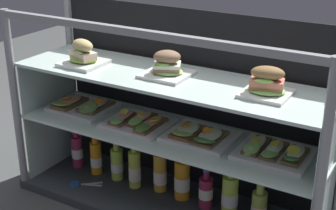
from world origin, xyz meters
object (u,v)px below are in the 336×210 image
(juice_bottle_front_second, at_px, (230,195))
(kitchen_scissors, at_px, (78,184))
(open_sandwich_tray_right_of_center, at_px, (138,122))
(open_sandwich_tray_far_right, at_px, (199,135))
(open_sandwich_tray_near_left_corner, at_px, (275,152))
(juice_bottle_tucked_behind, at_px, (182,179))
(open_sandwich_tray_center, at_px, (82,105))
(juice_bottle_front_middle, at_px, (206,192))
(plated_roll_sandwich_near_right_corner, at_px, (83,56))
(juice_bottle_front_left_end, at_px, (135,169))
(juice_bottle_back_left, at_px, (160,173))
(juice_bottle_front_right_end, at_px, (117,163))
(plated_roll_sandwich_near_left_corner, at_px, (167,67))
(juice_bottle_back_center, at_px, (77,150))
(juice_bottle_near_post, at_px, (259,206))
(juice_bottle_back_right, at_px, (96,157))
(plated_roll_sandwich_right_of_center, at_px, (267,85))

(juice_bottle_front_second, distance_m, kitchen_scissors, 0.76)
(open_sandwich_tray_right_of_center, bearing_deg, open_sandwich_tray_far_right, 2.85)
(open_sandwich_tray_near_left_corner, distance_m, juice_bottle_tucked_behind, 0.51)
(open_sandwich_tray_center, bearing_deg, juice_bottle_front_middle, 2.72)
(plated_roll_sandwich_near_right_corner, relative_size, juice_bottle_front_left_end, 0.76)
(plated_roll_sandwich_near_right_corner, distance_m, open_sandwich_tray_right_of_center, 0.38)
(juice_bottle_back_left, relative_size, juice_bottle_front_second, 0.94)
(plated_roll_sandwich_near_right_corner, distance_m, kitchen_scissors, 0.65)
(open_sandwich_tray_near_left_corner, distance_m, juice_bottle_front_right_end, 0.84)
(open_sandwich_tray_far_right, bearing_deg, juice_bottle_front_left_end, 176.39)
(plated_roll_sandwich_near_left_corner, relative_size, juice_bottle_front_right_end, 0.89)
(plated_roll_sandwich_near_left_corner, distance_m, juice_bottle_back_center, 0.79)
(open_sandwich_tray_right_of_center, height_order, kitchen_scissors, open_sandwich_tray_right_of_center)
(juice_bottle_near_post, bearing_deg, juice_bottle_front_left_end, -177.54)
(open_sandwich_tray_far_right, bearing_deg, open_sandwich_tray_right_of_center, -177.15)
(juice_bottle_back_center, relative_size, juice_bottle_near_post, 1.11)
(juice_bottle_back_right, xyz_separation_m, juice_bottle_front_second, (0.73, 0.00, 0.01))
(plated_roll_sandwich_near_right_corner, relative_size, open_sandwich_tray_far_right, 0.62)
(juice_bottle_back_center, xyz_separation_m, juice_bottle_tucked_behind, (0.61, 0.01, 0.00))
(juice_bottle_tucked_behind, height_order, juice_bottle_near_post, juice_bottle_tucked_behind)
(open_sandwich_tray_near_left_corner, relative_size, juice_bottle_near_post, 1.43)
(kitchen_scissors, bearing_deg, plated_roll_sandwich_near_left_corner, 14.02)
(juice_bottle_front_second, bearing_deg, juice_bottle_front_middle, 177.08)
(open_sandwich_tray_near_left_corner, height_order, juice_bottle_front_second, open_sandwich_tray_near_left_corner)
(juice_bottle_front_right_end, height_order, juice_bottle_near_post, juice_bottle_front_right_end)
(open_sandwich_tray_far_right, relative_size, juice_bottle_front_second, 1.17)
(open_sandwich_tray_far_right, xyz_separation_m, juice_bottle_front_left_end, (-0.35, 0.02, -0.27))
(juice_bottle_tucked_behind, height_order, kitchen_scissors, juice_bottle_tucked_behind)
(open_sandwich_tray_center, relative_size, open_sandwich_tray_far_right, 1.00)
(juice_bottle_back_right, height_order, juice_bottle_near_post, juice_bottle_back_right)
(juice_bottle_back_center, xyz_separation_m, juice_bottle_front_middle, (0.74, 0.00, -0.01))
(juice_bottle_back_right, xyz_separation_m, juice_bottle_front_middle, (0.61, 0.01, -0.01))
(open_sandwich_tray_right_of_center, height_order, juice_bottle_front_middle, open_sandwich_tray_right_of_center)
(juice_bottle_front_middle, relative_size, juice_bottle_front_second, 0.81)
(open_sandwich_tray_far_right, height_order, juice_bottle_back_right, open_sandwich_tray_far_right)
(open_sandwich_tray_center, relative_size, open_sandwich_tray_near_left_corner, 1.00)
(juice_bottle_back_center, height_order, juice_bottle_front_left_end, juice_bottle_front_left_end)
(juice_bottle_near_post, distance_m, kitchen_scissors, 0.88)
(plated_roll_sandwich_right_of_center, xyz_separation_m, open_sandwich_tray_right_of_center, (-0.58, -0.01, -0.28))
(open_sandwich_tray_far_right, xyz_separation_m, open_sandwich_tray_near_left_corner, (0.32, 0.01, 0.00))
(plated_roll_sandwich_near_right_corner, distance_m, juice_bottle_back_center, 0.59)
(juice_bottle_front_middle, bearing_deg, open_sandwich_tray_right_of_center, -170.62)
(juice_bottle_front_left_end, bearing_deg, juice_bottle_front_middle, 2.43)
(juice_bottle_back_right, relative_size, juice_bottle_front_middle, 1.12)
(plated_roll_sandwich_right_of_center, bearing_deg, plated_roll_sandwich_near_right_corner, -176.51)
(juice_bottle_front_left_end, bearing_deg, open_sandwich_tray_near_left_corner, -0.73)
(open_sandwich_tray_near_left_corner, bearing_deg, juice_bottle_near_post, 148.30)
(plated_roll_sandwich_near_right_corner, height_order, juice_bottle_back_right, plated_roll_sandwich_near_right_corner)
(plated_roll_sandwich_near_right_corner, relative_size, juice_bottle_back_center, 0.80)
(plated_roll_sandwich_right_of_center, height_order, juice_bottle_back_left, plated_roll_sandwich_right_of_center)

